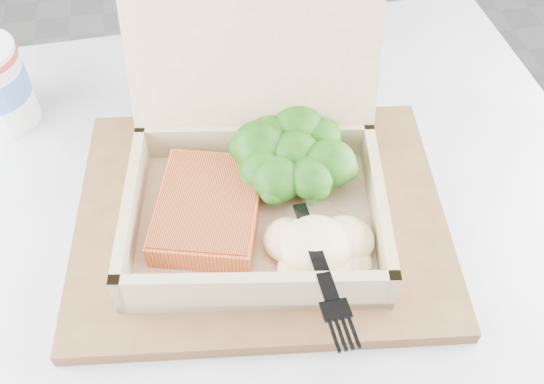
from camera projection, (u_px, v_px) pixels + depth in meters
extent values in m
plane|color=gray|center=(213.00, 371.00, 1.24)|extent=(4.00, 4.00, 0.00)
cube|color=#B8BBC2|center=(265.00, 256.00, 0.59)|extent=(0.77, 0.77, 0.03)
cube|color=brown|center=(261.00, 216.00, 0.59)|extent=(0.39, 0.32, 0.02)
cube|color=tan|center=(256.00, 223.00, 0.57)|extent=(0.26, 0.22, 0.01)
cube|color=#9A8A64|center=(132.00, 212.00, 0.56)|extent=(0.04, 0.18, 0.05)
cube|color=#9A8A64|center=(377.00, 209.00, 0.56)|extent=(0.04, 0.18, 0.05)
cube|color=#9A8A64|center=(255.00, 292.00, 0.50)|extent=(0.24, 0.05, 0.05)
cube|color=#9A8A64|center=(255.00, 144.00, 0.61)|extent=(0.24, 0.05, 0.05)
cube|color=tan|center=(253.00, 38.00, 0.55)|extent=(0.24, 0.10, 0.18)
cube|color=orange|center=(209.00, 209.00, 0.56)|extent=(0.12, 0.14, 0.03)
ellipsoid|color=beige|center=(315.00, 246.00, 0.53)|extent=(0.10, 0.09, 0.04)
cube|color=black|center=(299.00, 199.00, 0.54)|extent=(0.02, 0.11, 0.02)
cube|color=black|center=(322.00, 274.00, 0.49)|extent=(0.02, 0.05, 0.01)
cube|color=white|center=(248.00, 90.00, 0.73)|extent=(0.10, 0.15, 0.00)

